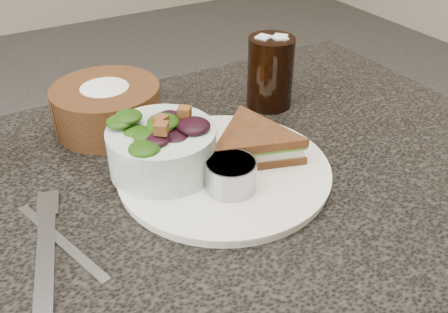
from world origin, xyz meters
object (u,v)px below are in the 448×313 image
dressing_ramekin (231,175)px  bread_basket (106,100)px  dinner_plate (224,171)px  sandwich (253,143)px  salad_bowl (162,142)px  cola_glass (270,69)px

dressing_ramekin → bread_basket: (-0.07, 0.24, 0.01)m
dinner_plate → sandwich: size_ratio=1.86×
dressing_ramekin → bread_basket: size_ratio=0.40×
salad_bowl → cola_glass: bearing=23.0°
sandwich → bread_basket: bread_basket is taller
sandwich → dressing_ramekin: size_ratio=2.32×
cola_glass → salad_bowl: bearing=-157.0°
salad_bowl → dressing_ramekin: (0.05, -0.08, -0.02)m
sandwich → dressing_ramekin: sandwich is taller
dinner_plate → dressing_ramekin: dressing_ramekin is taller
salad_bowl → sandwich: bearing=-16.0°
sandwich → salad_bowl: bearing=-178.4°
dinner_plate → bread_basket: size_ratio=1.72×
dinner_plate → bread_basket: (-0.09, 0.20, 0.04)m
bread_basket → sandwich: bearing=-54.7°
dinner_plate → cola_glass: 0.22m
salad_bowl → cola_glass: (0.24, 0.10, 0.01)m
bread_basket → salad_bowl: bearing=-82.9°
bread_basket → cola_glass: bearing=-13.4°
dinner_plate → dressing_ramekin: size_ratio=4.32×
sandwich → salad_bowl: (-0.12, 0.03, 0.02)m
salad_bowl → bread_basket: 0.16m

